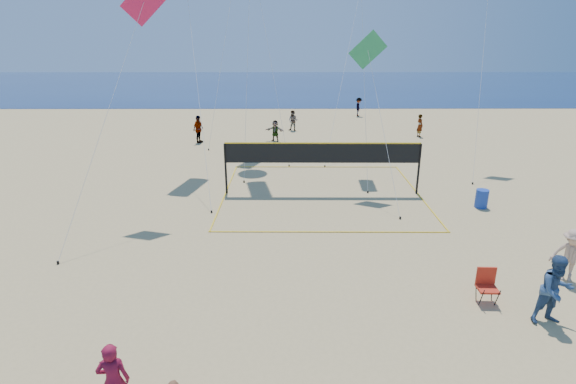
{
  "coord_description": "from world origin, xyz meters",
  "views": [
    {
      "loc": [
        -0.42,
        -9.18,
        7.0
      ],
      "look_at": [
        -0.36,
        2.0,
        3.12
      ],
      "focal_mm": 28.0,
      "sensor_mm": 36.0,
      "label": 1
    }
  ],
  "objects_px": {
    "woman": "(114,381)",
    "trash_barrel": "(482,199)",
    "volleyball_net": "(322,159)",
    "camp_chair": "(487,283)"
  },
  "relations": [
    {
      "from": "woman",
      "to": "trash_barrel",
      "type": "bearing_deg",
      "value": -144.83
    },
    {
      "from": "volleyball_net",
      "to": "woman",
      "type": "bearing_deg",
      "value": -110.09
    },
    {
      "from": "volleyball_net",
      "to": "camp_chair",
      "type": "bearing_deg",
      "value": -66.5
    },
    {
      "from": "woman",
      "to": "trash_barrel",
      "type": "xyz_separation_m",
      "value": [
        11.72,
        11.25,
        -0.43
      ]
    },
    {
      "from": "trash_barrel",
      "to": "volleyball_net",
      "type": "bearing_deg",
      "value": 164.54
    },
    {
      "from": "volleyball_net",
      "to": "trash_barrel",
      "type": "bearing_deg",
      "value": -14.85
    },
    {
      "from": "woman",
      "to": "camp_chair",
      "type": "distance_m",
      "value": 9.68
    },
    {
      "from": "woman",
      "to": "volleyball_net",
      "type": "height_order",
      "value": "volleyball_net"
    },
    {
      "from": "camp_chair",
      "to": "volleyball_net",
      "type": "bearing_deg",
      "value": 115.49
    },
    {
      "from": "trash_barrel",
      "to": "woman",
      "type": "bearing_deg",
      "value": -136.17
    }
  ]
}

